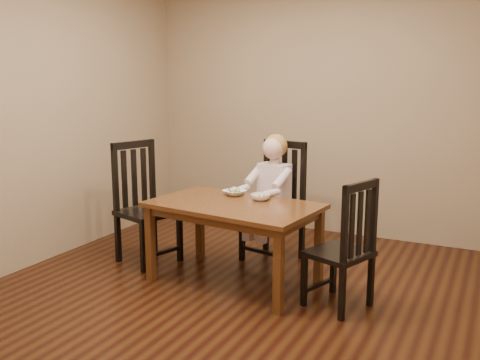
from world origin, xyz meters
The scene contains 9 objects.
room centered at (0.00, 0.00, 1.35)m, with size 4.01×4.01×2.71m.
dining_table centered at (-0.16, 0.20, 0.60)m, with size 1.44×0.96×0.68m.
chair_child centered at (-0.08, 0.92, 0.53)m, with size 0.56×0.54×1.11m.
chair_left centered at (-1.16, 0.32, 0.53)m, with size 0.58×0.60×1.12m.
chair_right centered at (0.80, 0.11, 0.47)m, with size 0.52×0.53×0.98m.
toddler centered at (-0.09, 0.86, 0.70)m, with size 0.38×0.47×0.65m, color silver, non-canonical shape.
bowl_peas centered at (-0.29, 0.47, 0.70)m, with size 0.19×0.19×0.05m, color white.
bowl_veg centered at (-0.01, 0.40, 0.71)m, with size 0.17×0.17×0.05m, color white.
fork centered at (-0.34, 0.45, 0.72)m, with size 0.10×0.11×0.05m.
Camera 1 is at (1.79, -3.60, 1.72)m, focal length 40.00 mm.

